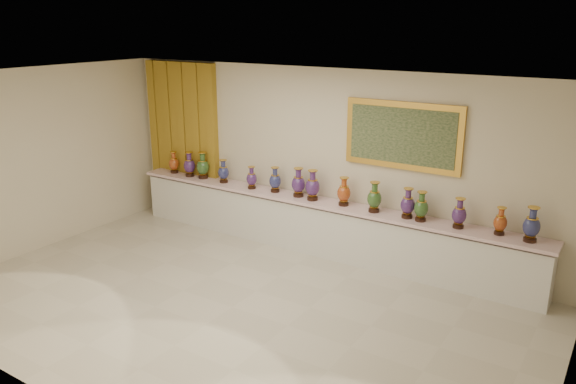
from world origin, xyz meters
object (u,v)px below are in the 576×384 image
vase_0 (174,163)px  vase_2 (203,167)px  vase_1 (189,165)px  counter (317,227)px

vase_0 → vase_2: vase_2 is taller
vase_0 → vase_2: (0.72, 0.01, 0.04)m
vase_1 → counter: bearing=0.6°
vase_2 → vase_0: bearing=-179.5°
vase_0 → vase_1: vase_1 is taller
counter → vase_2: 2.52m
counter → vase_1: bearing=-179.4°
vase_1 → vase_2: vase_2 is taller
counter → vase_2: size_ratio=14.80×
vase_0 → vase_1: size_ratio=0.90×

